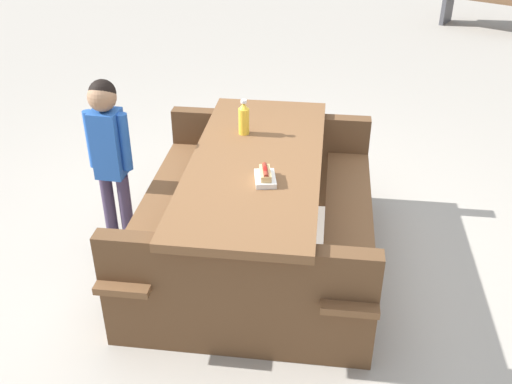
# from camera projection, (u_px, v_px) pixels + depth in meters

# --- Properties ---
(ground_plane) EXTENTS (30.00, 30.00, 0.00)m
(ground_plane) POSITION_uv_depth(u_px,v_px,m) (256.00, 262.00, 3.83)
(ground_plane) COLOR #ADA599
(ground_plane) RESTS_ON ground
(picnic_table) EXTENTS (2.15, 1.89, 0.75)m
(picnic_table) POSITION_uv_depth(u_px,v_px,m) (256.00, 203.00, 3.60)
(picnic_table) COLOR brown
(picnic_table) RESTS_ON ground
(soda_bottle) EXTENTS (0.07, 0.07, 0.23)m
(soda_bottle) POSITION_uv_depth(u_px,v_px,m) (244.00, 118.00, 3.69)
(soda_bottle) COLOR yellow
(soda_bottle) RESTS_ON picnic_table
(hotdog_tray) EXTENTS (0.19, 0.13, 0.08)m
(hotdog_tray) POSITION_uv_depth(u_px,v_px,m) (266.00, 176.00, 3.20)
(hotdog_tray) COLOR white
(hotdog_tray) RESTS_ON picnic_table
(child_in_coat) EXTENTS (0.21, 0.27, 1.15)m
(child_in_coat) POSITION_uv_depth(u_px,v_px,m) (109.00, 144.00, 3.64)
(child_in_coat) COLOR #3F334C
(child_in_coat) RESTS_ON ground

